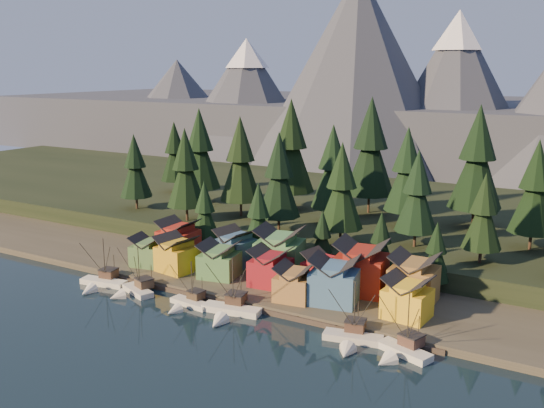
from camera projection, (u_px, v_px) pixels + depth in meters
The scene contains 44 objects.
ground at pixel (201, 337), 108.86m from camera, with size 500.00×500.00×0.00m, color black.
shore_strip at pixel (302, 270), 142.48m from camera, with size 400.00×50.00×1.50m, color #3C382B.
hillside at pixel (377, 217), 184.22m from camera, with size 420.00×100.00×6.00m, color black.
dock at pixel (249, 304), 122.68m from camera, with size 80.00×4.00×1.00m, color #473B33.
mountain_ridge at pixel (463, 114), 285.58m from camera, with size 560.00×190.00×90.00m.
boat_0 at pixel (100, 277), 133.53m from camera, with size 11.27×11.98×11.81m.
boat_1 at pixel (133, 284), 128.87m from camera, with size 9.61×10.20×11.61m.
boat_2 at pixel (187, 298), 122.14m from camera, with size 9.57×10.26×10.28m.
boat_3 at pixel (229, 304), 118.08m from camera, with size 12.46×13.27×12.50m.
boat_5 at pixel (352, 332), 105.84m from camera, with size 11.18×11.83×11.96m.
boat_6 at pixel (401, 343), 101.07m from camera, with size 10.33×10.91×12.10m.
house_front_0 at pixel (148, 250), 143.07m from camera, with size 8.39×8.08×7.20m.
house_front_1 at pixel (177, 253), 138.91m from camera, with size 9.09×8.82×8.36m.
house_front_2 at pixel (219, 259), 135.15m from camera, with size 9.39×9.44×7.88m.
house_front_3 at pixel (271, 266), 129.76m from camera, with size 8.61×8.27×8.20m.
house_front_4 at pixel (294, 281), 121.88m from camera, with size 8.07×8.55×7.27m.
house_front_5 at pixel (334, 279), 119.74m from camera, with size 10.44×9.78×9.53m.
house_front_6 at pixel (407, 296), 112.89m from camera, with size 8.68×8.27×8.08m.
house_back_0 at pixel (178, 237), 149.29m from camera, with size 8.67×8.33×9.38m.
house_back_1 at pixel (235, 246), 142.70m from camera, with size 9.24×9.32×8.89m.
house_back_2 at pixel (280, 249), 137.38m from camera, with size 11.53×10.87×10.63m.
house_back_3 at pixel (323, 269), 128.75m from camera, with size 8.74×8.07×7.74m.
house_back_4 at pixel (361, 265), 125.57m from camera, with size 11.23×10.88×10.99m.
house_back_5 at pixel (414, 277), 120.35m from camera, with size 8.96×9.06×9.89m.
tree_hill_0 at pixel (135, 168), 178.99m from camera, with size 9.64×9.64×22.46m.
tree_hill_1 at pixel (200, 152), 185.80m from camera, with size 12.67×12.67×29.51m.
tree_hill_2 at pixel (186, 170), 164.50m from camera, with size 11.00×11.00×25.63m.
tree_hill_3 at pixel (240, 162), 169.42m from camera, with size 12.21×12.21×28.44m.
tree_hill_4 at pixel (291, 149), 177.68m from camera, with size 14.02×14.02×32.67m.
tree_hill_5 at pixel (279, 178), 152.49m from camera, with size 11.13×11.13×25.93m.
tree_hill_6 at pixel (333, 170), 161.14m from camera, with size 11.56×11.56×26.93m.
tree_hill_7 at pixel (341, 189), 142.18m from camera, with size 10.58×10.58×24.64m.
tree_hill_8 at pixel (407, 172), 158.32m from camera, with size 11.41×11.41×26.58m.
tree_hill_9 at pixel (417, 194), 140.47m from camera, with size 9.94×9.94×23.16m.
tree_hill_10 at pixel (477, 161), 156.57m from camera, with size 13.91×13.91×32.40m.
tree_hill_11 at pixel (483, 214), 128.84m from camera, with size 8.53×8.53×19.86m.
tree_hill_12 at pixel (535, 190), 137.74m from camera, with size 11.08×11.08×25.81m.
tree_hill_15 at pixel (370, 150), 172.76m from camera, with size 14.38×14.38×33.51m.
tree_hill_16 at pixel (175, 154), 203.71m from camera, with size 10.24×10.24×23.86m.
tree_shore_0 at pixel (205, 212), 153.79m from camera, with size 7.77×7.77×18.11m.
tree_shore_1 at pixel (259, 218), 145.85m from camera, with size 8.27×8.27×19.26m.
tree_shore_2 at pixel (322, 238), 138.14m from camera, with size 6.18×6.18×14.39m.
tree_shore_3 at pixel (381, 244), 131.15m from camera, with size 6.76×6.76×15.76m.
tree_shore_4 at pixel (436, 254), 125.38m from camera, with size 6.47×6.47×15.06m.
Camera 1 is at (61.57, -80.95, 47.40)m, focal length 40.00 mm.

